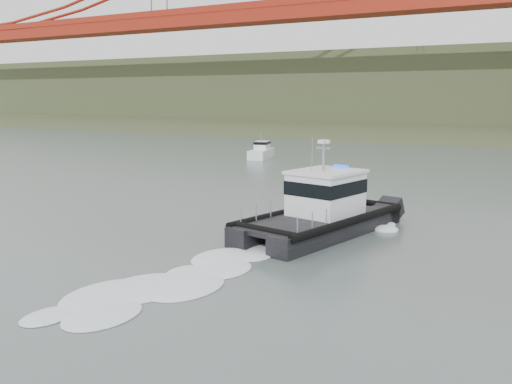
# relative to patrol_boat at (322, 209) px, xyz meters

# --- Properties ---
(ground) EXTENTS (400.00, 400.00, 0.00)m
(ground) POSITION_rel_patrol_boat_xyz_m (-4.71, -9.21, -1.36)
(ground) COLOR #51605D
(ground) RESTS_ON ground
(headlands) EXTENTS (500.00, 105.36, 27.12)m
(headlands) POSITION_rel_patrol_boat_xyz_m (-4.71, 116.29, 5.68)
(headlands) COLOR #3D4C2B
(headlands) RESTS_ON ground
(patrol_boat) EXTENTS (6.15, 11.76, 5.43)m
(patrol_boat) POSITION_rel_patrol_boat_xyz_m (0.00, 0.00, 0.00)
(patrol_boat) COLOR black
(patrol_boat) RESTS_ON ground
(motorboat) EXTENTS (3.39, 6.23, 3.26)m
(motorboat) POSITION_rel_patrol_boat_xyz_m (-22.31, 32.81, -0.55)
(motorboat) COLOR white
(motorboat) RESTS_ON ground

